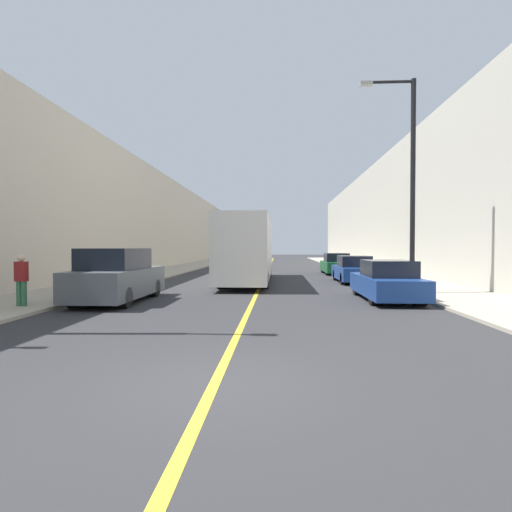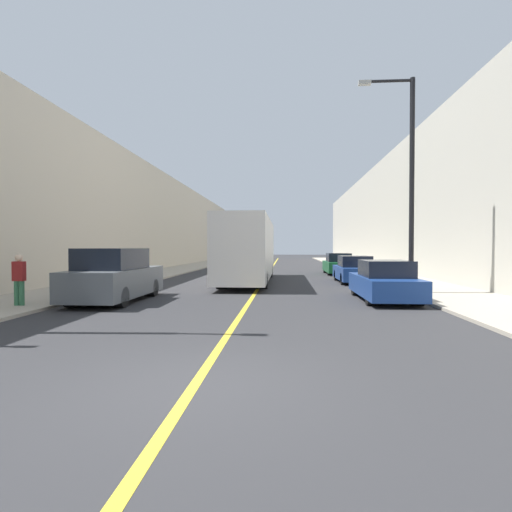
% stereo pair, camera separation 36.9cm
% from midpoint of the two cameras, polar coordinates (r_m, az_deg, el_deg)
% --- Properties ---
extents(ground_plane, '(200.00, 200.00, 0.00)m').
position_cam_midpoint_polar(ground_plane, '(5.87, -7.08, -18.08)').
color(ground_plane, '#2D2D30').
extents(sidewalk_left, '(3.60, 72.00, 0.10)m').
position_cam_midpoint_polar(sidewalk_left, '(36.60, -9.98, -1.73)').
color(sidewalk_left, '#A89E8C').
rests_on(sidewalk_left, ground).
extents(sidewalk_right, '(3.60, 72.00, 0.10)m').
position_cam_midpoint_polar(sidewalk_right, '(36.13, 15.04, -1.79)').
color(sidewalk_right, '#A89E8C').
rests_on(sidewalk_right, ground).
extents(building_row_left, '(4.00, 72.00, 8.74)m').
position_cam_midpoint_polar(building_row_left, '(37.74, -15.63, 4.90)').
color(building_row_left, beige).
rests_on(building_row_left, ground).
extents(building_row_right, '(4.00, 72.00, 9.64)m').
position_cam_midpoint_polar(building_row_right, '(37.09, 20.89, 5.62)').
color(building_row_right, '#B7B2A3').
rests_on(building_row_right, ground).
extents(road_center_line, '(0.16, 72.00, 0.01)m').
position_cam_midpoint_polar(road_center_line, '(35.50, 2.45, -1.88)').
color(road_center_line, gold).
rests_on(road_center_line, ground).
extents(bus, '(2.40, 11.66, 3.46)m').
position_cam_midpoint_polar(bus, '(22.22, -0.55, 1.00)').
color(bus, silver).
rests_on(bus, ground).
extents(parked_suv_left, '(1.97, 4.88, 1.91)m').
position_cam_midpoint_polar(parked_suv_left, '(15.10, -18.87, -2.84)').
color(parked_suv_left, '#51565B').
rests_on(parked_suv_left, ground).
extents(car_right_near, '(1.82, 4.58, 1.47)m').
position_cam_midpoint_polar(car_right_near, '(15.38, 18.51, -3.58)').
color(car_right_near, navy).
rests_on(car_right_near, ground).
extents(car_right_mid, '(1.79, 4.44, 1.48)m').
position_cam_midpoint_polar(car_right_mid, '(22.58, 14.29, -2.02)').
color(car_right_mid, navy).
rests_on(car_right_mid, ground).
extents(car_right_far, '(1.79, 4.67, 1.53)m').
position_cam_midpoint_polar(car_right_far, '(29.42, 11.99, -1.22)').
color(car_right_far, '#145128').
rests_on(car_right_far, ground).
extents(street_lamp_right, '(2.25, 0.24, 8.67)m').
position_cam_midpoint_polar(street_lamp_right, '(17.65, 21.44, 10.93)').
color(street_lamp_right, black).
rests_on(street_lamp_right, sidewalk_right).
extents(pedestrian, '(0.36, 0.23, 1.62)m').
position_cam_midpoint_polar(pedestrian, '(14.60, -30.13, -2.85)').
color(pedestrian, '#336B47').
rests_on(pedestrian, sidewalk_left).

